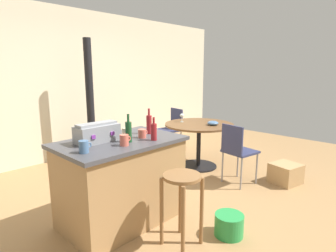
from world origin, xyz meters
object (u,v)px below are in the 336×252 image
(wooden_stool, at_px, (182,193))
(cup_1, at_px, (84,147))
(folding_chair_near, at_px, (172,127))
(cup_2, at_px, (126,132))
(cardboard_box, at_px, (286,173))
(plastic_bucket, at_px, (229,225))
(folding_chair_far, at_px, (237,149))
(bottle_1, at_px, (149,124))
(cup_0, at_px, (114,130))
(wood_stove, at_px, (92,134))
(wine_glass, at_px, (182,116))
(bottle_2, at_px, (154,131))
(kitchen_island, at_px, (121,181))
(dining_table, at_px, (199,134))
(cup_4, at_px, (124,140))
(cup_3, at_px, (142,134))
(toolbox, at_px, (97,133))
(bottle_0, at_px, (129,131))
(serving_bowl, at_px, (213,123))

(wooden_stool, relative_size, cup_1, 5.68)
(folding_chair_near, distance_m, cup_2, 2.42)
(cardboard_box, xyz_separation_m, plastic_bucket, (-1.71, -0.12, -0.03))
(folding_chair_far, height_order, bottle_1, bottle_1)
(wooden_stool, height_order, cup_0, cup_0)
(wooden_stool, distance_m, cup_2, 0.93)
(wood_stove, distance_m, wine_glass, 1.60)
(bottle_2, bearing_deg, kitchen_island, 132.81)
(dining_table, xyz_separation_m, cup_1, (-2.43, -0.61, 0.38))
(bottle_1, height_order, cup_4, bottle_1)
(wooden_stool, bearing_deg, cup_0, 92.05)
(wood_stove, height_order, cup_1, wood_stove)
(folding_chair_near, bearing_deg, cup_3, -144.40)
(toolbox, relative_size, bottle_2, 1.80)
(folding_chair_near, bearing_deg, folding_chair_far, -104.95)
(bottle_2, height_order, cup_0, bottle_2)
(folding_chair_far, bearing_deg, cup_2, 164.18)
(cardboard_box, bearing_deg, plastic_bucket, -176.06)
(kitchen_island, xyz_separation_m, bottle_0, (0.02, -0.12, 0.56))
(cup_3, distance_m, wine_glass, 1.85)
(cup_3, height_order, wine_glass, cup_3)
(wooden_stool, bearing_deg, cup_3, 80.86)
(folding_chair_far, height_order, wine_glass, wine_glass)
(folding_chair_near, height_order, cup_2, cup_2)
(kitchen_island, bearing_deg, bottle_2, -47.19)
(plastic_bucket, bearing_deg, cup_4, 129.29)
(toolbox, bearing_deg, dining_table, 9.50)
(folding_chair_near, relative_size, cup_0, 8.07)
(wine_glass, bearing_deg, cup_2, -157.81)
(folding_chair_near, height_order, cup_1, cup_1)
(bottle_0, height_order, wine_glass, bottle_0)
(kitchen_island, height_order, cup_3, cup_3)
(toolbox, xyz_separation_m, bottle_0, (0.22, -0.23, 0.02))
(folding_chair_far, bearing_deg, plastic_bucket, -152.32)
(kitchen_island, xyz_separation_m, wood_stove, (0.82, 1.94, 0.06))
(folding_chair_near, relative_size, bottle_0, 3.10)
(dining_table, distance_m, serving_bowl, 0.32)
(bottle_0, xyz_separation_m, bottle_2, (0.22, -0.13, -0.02))
(bottle_0, bearing_deg, cup_4, -144.88)
(dining_table, xyz_separation_m, cardboard_box, (0.32, -1.34, -0.43))
(wooden_stool, bearing_deg, plastic_bucket, -30.19)
(dining_table, bearing_deg, cup_3, -162.14)
(cup_3, relative_size, cardboard_box, 0.32)
(cup_3, bearing_deg, serving_bowl, 10.09)
(bottle_2, relative_size, cup_2, 1.99)
(wooden_stool, xyz_separation_m, wood_stove, (0.70, 2.69, 0.00))
(cup_2, bearing_deg, folding_chair_near, 31.21)
(wood_stove, xyz_separation_m, serving_bowl, (1.17, -1.72, 0.27))
(cup_1, height_order, cup_3, cup_1)
(toolbox, xyz_separation_m, cup_4, (0.10, -0.31, -0.04))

